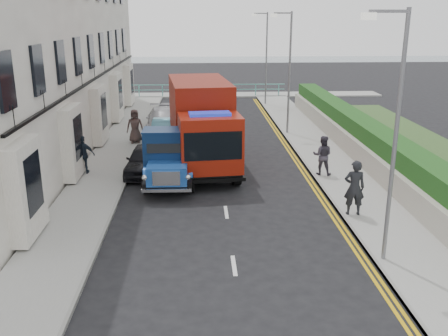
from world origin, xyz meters
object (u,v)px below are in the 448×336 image
at_px(lamp_near, 392,126).
at_px(lamp_mid, 288,66).
at_px(lamp_far, 265,53).
at_px(parked_car_front, 145,160).
at_px(red_lorry, 202,122).
at_px(pedestrian_east_near, 354,188).
at_px(bedford_lorry, 170,160).

relative_size(lamp_near, lamp_mid, 1.00).
height_order(lamp_far, parked_car_front, lamp_far).
xyz_separation_m(red_lorry, pedestrian_east_near, (5.21, -6.57, -0.98)).
bearing_deg(lamp_far, bedford_lorry, -108.47).
xyz_separation_m(bedford_lorry, parked_car_front, (-1.20, 1.79, -0.47)).
height_order(lamp_far, red_lorry, lamp_far).
bearing_deg(lamp_mid, parked_car_front, -136.35).
distance_m(lamp_far, red_lorry, 16.98).
height_order(lamp_near, lamp_mid, same).
xyz_separation_m(lamp_near, bedford_lorry, (-6.34, 7.02, -2.89)).
distance_m(lamp_near, parked_car_front, 12.07).
relative_size(lamp_mid, lamp_far, 1.00).
bearing_deg(bedford_lorry, lamp_mid, 55.44).
height_order(bedford_lorry, pedestrian_east_near, bedford_lorry).
bearing_deg(lamp_near, pedestrian_east_near, 86.16).
distance_m(lamp_far, pedestrian_east_near, 22.87).
distance_m(lamp_far, parked_car_front, 19.07).
bearing_deg(parked_car_front, lamp_near, -45.82).
bearing_deg(lamp_far, lamp_near, -90.00).
bearing_deg(lamp_near, lamp_mid, 90.00).
relative_size(parked_car_front, pedestrian_east_near, 1.89).
relative_size(lamp_far, parked_car_front, 1.89).
xyz_separation_m(lamp_near, pedestrian_east_near, (0.22, 3.32, -2.90)).
bearing_deg(pedestrian_east_near, lamp_near, 92.32).
distance_m(lamp_mid, bedford_lorry, 11.37).
xyz_separation_m(lamp_mid, bedford_lorry, (-6.34, -8.98, -2.89)).
bearing_deg(pedestrian_east_near, lamp_far, -83.28).
bearing_deg(bedford_lorry, pedestrian_east_near, -28.77).
height_order(lamp_near, red_lorry, lamp_near).
bearing_deg(lamp_far, red_lorry, -107.19).
xyz_separation_m(lamp_far, parked_car_front, (-7.54, -17.19, -3.37)).
distance_m(lamp_near, red_lorry, 11.24).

